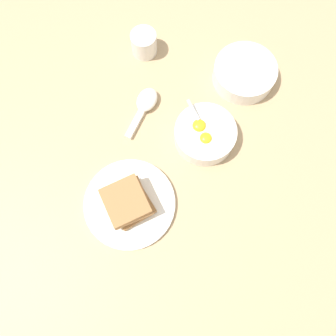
{
  "coord_description": "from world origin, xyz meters",
  "views": [
    {
      "loc": [
        -0.26,
        -0.22,
        0.78
      ],
      "look_at": [
        -0.09,
        -0.08,
        0.02
      ],
      "focal_mm": 35.0,
      "sensor_mm": 36.0,
      "label": 1
    }
  ],
  "objects_px": {
    "drinking_cup": "(144,43)",
    "toast_plate": "(130,204)",
    "soup_spoon": "(145,103)",
    "egg_bowl": "(205,134)",
    "toast_sandwich": "(128,202)",
    "congee_bowl": "(244,73)"
  },
  "relations": [
    {
      "from": "congee_bowl",
      "to": "drinking_cup",
      "type": "distance_m",
      "value": 0.28
    },
    {
      "from": "egg_bowl",
      "to": "congee_bowl",
      "type": "xyz_separation_m",
      "value": [
        0.2,
        0.03,
        -0.0
      ]
    },
    {
      "from": "toast_sandwich",
      "to": "soup_spoon",
      "type": "distance_m",
      "value": 0.27
    },
    {
      "from": "toast_sandwich",
      "to": "drinking_cup",
      "type": "xyz_separation_m",
      "value": [
        0.35,
        0.26,
        -0.01
      ]
    },
    {
      "from": "soup_spoon",
      "to": "drinking_cup",
      "type": "distance_m",
      "value": 0.17
    },
    {
      "from": "toast_sandwich",
      "to": "soup_spoon",
      "type": "height_order",
      "value": "toast_sandwich"
    },
    {
      "from": "drinking_cup",
      "to": "toast_plate",
      "type": "bearing_deg",
      "value": -143.64
    },
    {
      "from": "congee_bowl",
      "to": "toast_plate",
      "type": "bearing_deg",
      "value": 179.54
    },
    {
      "from": "egg_bowl",
      "to": "soup_spoon",
      "type": "distance_m",
      "value": 0.18
    },
    {
      "from": "congee_bowl",
      "to": "drinking_cup",
      "type": "bearing_deg",
      "value": 111.86
    },
    {
      "from": "toast_sandwich",
      "to": "drinking_cup",
      "type": "relative_size",
      "value": 1.84
    },
    {
      "from": "toast_plate",
      "to": "drinking_cup",
      "type": "distance_m",
      "value": 0.43
    },
    {
      "from": "toast_plate",
      "to": "drinking_cup",
      "type": "xyz_separation_m",
      "value": [
        0.35,
        0.25,
        0.03
      ]
    },
    {
      "from": "egg_bowl",
      "to": "congee_bowl",
      "type": "bearing_deg",
      "value": 7.66
    },
    {
      "from": "soup_spoon",
      "to": "congee_bowl",
      "type": "bearing_deg",
      "value": -32.51
    },
    {
      "from": "egg_bowl",
      "to": "toast_plate",
      "type": "height_order",
      "value": "egg_bowl"
    },
    {
      "from": "toast_plate",
      "to": "drinking_cup",
      "type": "height_order",
      "value": "drinking_cup"
    },
    {
      "from": "soup_spoon",
      "to": "congee_bowl",
      "type": "height_order",
      "value": "congee_bowl"
    },
    {
      "from": "egg_bowl",
      "to": "toast_sandwich",
      "type": "xyz_separation_m",
      "value": [
        -0.25,
        0.03,
        0.02
      ]
    },
    {
      "from": "egg_bowl",
      "to": "soup_spoon",
      "type": "bearing_deg",
      "value": 98.76
    },
    {
      "from": "egg_bowl",
      "to": "toast_plate",
      "type": "xyz_separation_m",
      "value": [
        -0.25,
        0.03,
        -0.02
      ]
    },
    {
      "from": "egg_bowl",
      "to": "toast_plate",
      "type": "distance_m",
      "value": 0.25
    }
  ]
}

